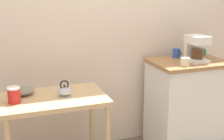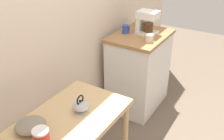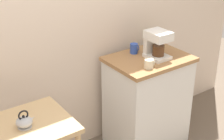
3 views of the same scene
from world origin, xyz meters
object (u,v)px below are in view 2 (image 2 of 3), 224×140
Objects in this scene: canister_enamel at (41,138)px; mug_tall_green at (138,22)px; bowl_stoneware at (31,125)px; mug_small_cream at (149,38)px; mug_blue at (126,29)px; coffee_maker at (146,21)px; teakettle at (81,106)px.

mug_tall_green reaches higher than canister_enamel.
mug_small_cream is at bearing -7.32° from bowl_stoneware.
mug_blue reaches higher than canister_enamel.
bowl_stoneware is 1.61m from mug_blue.
bowl_stoneware is at bearing 178.37° from coffee_maker.
coffee_maker is (1.69, -0.05, 0.28)m from bowl_stoneware.
coffee_maker reaches higher than canister_enamel.
mug_tall_green is (0.22, 0.20, -0.10)m from coffee_maker.
bowl_stoneware is at bearing 68.03° from canister_enamel.
teakettle is 1.16m from mug_small_cream.
canister_enamel is at bearing -170.60° from mug_tall_green.
mug_small_cream is at bearing -1.39° from teakettle.
teakettle reaches higher than bowl_stoneware.
mug_blue is (-0.10, 0.20, -0.09)m from coffee_maker.
canister_enamel is 1.57m from mug_small_cream.
mug_tall_green is at bearing 42.29° from coffee_maker.
bowl_stoneware is 2.46× the size of mug_tall_green.
mug_small_cream is at bearing -0.41° from canister_enamel.
mug_blue is at bearing -179.95° from mug_tall_green.
teakettle is 1.13× the size of canister_enamel.
mug_small_cream is 1.07× the size of mug_tall_green.
canister_enamel is at bearing -175.73° from coffee_maker.
canister_enamel is (-0.41, -0.02, 0.02)m from teakettle.
teakettle is at bearing -168.77° from mug_tall_green.
bowl_stoneware is 2.17× the size of mug_blue.
mug_blue is 0.32m from mug_tall_green.
canister_enamel is 0.50× the size of coffee_maker.
coffee_maker reaches higher than teakettle.
mug_blue is 1.13× the size of mug_tall_green.
mug_blue reaches higher than mug_tall_green.
mug_tall_green reaches higher than bowl_stoneware.
mug_blue is at bearing 5.31° from bowl_stoneware.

